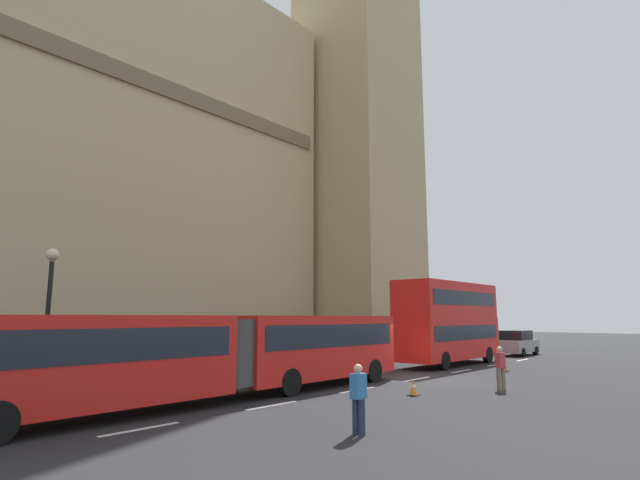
{
  "coord_description": "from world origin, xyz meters",
  "views": [
    {
      "loc": [
        -20.97,
        -12.2,
        2.84
      ],
      "look_at": [
        -1.55,
        4.85,
        6.88
      ],
      "focal_mm": 27.76,
      "sensor_mm": 36.0,
      "label": 1
    }
  ],
  "objects_px": {
    "articulated_bus": "(224,349)",
    "pedestrian_near_cones": "(358,396)",
    "traffic_cone_middle": "(505,366)",
    "pedestrian_by_kerb": "(500,366)",
    "double_decker_bus": "(448,319)",
    "traffic_cone_west": "(413,388)",
    "street_lamp": "(48,311)",
    "sedan_lead": "(517,343)"
  },
  "relations": [
    {
      "from": "double_decker_bus",
      "to": "traffic_cone_west",
      "type": "height_order",
      "value": "double_decker_bus"
    },
    {
      "from": "sedan_lead",
      "to": "traffic_cone_west",
      "type": "relative_size",
      "value": 7.59
    },
    {
      "from": "sedan_lead",
      "to": "pedestrian_by_kerb",
      "type": "distance_m",
      "value": 19.6
    },
    {
      "from": "double_decker_bus",
      "to": "sedan_lead",
      "type": "distance_m",
      "value": 10.63
    },
    {
      "from": "sedan_lead",
      "to": "pedestrian_near_cones",
      "type": "xyz_separation_m",
      "value": [
        -28.35,
        -6.29,
        -0.0
      ]
    },
    {
      "from": "articulated_bus",
      "to": "traffic_cone_west",
      "type": "distance_m",
      "value": 7.02
    },
    {
      "from": "articulated_bus",
      "to": "pedestrian_near_cones",
      "type": "distance_m",
      "value": 6.69
    },
    {
      "from": "articulated_bus",
      "to": "traffic_cone_middle",
      "type": "xyz_separation_m",
      "value": [
        15.43,
        -3.88,
        -1.46
      ]
    },
    {
      "from": "traffic_cone_middle",
      "to": "pedestrian_near_cones",
      "type": "relative_size",
      "value": 0.34
    },
    {
      "from": "double_decker_bus",
      "to": "pedestrian_by_kerb",
      "type": "relative_size",
      "value": 5.38
    },
    {
      "from": "sedan_lead",
      "to": "pedestrian_by_kerb",
      "type": "bearing_deg",
      "value": -162.11
    },
    {
      "from": "traffic_cone_west",
      "to": "street_lamp",
      "type": "relative_size",
      "value": 0.11
    },
    {
      "from": "street_lamp",
      "to": "articulated_bus",
      "type": "bearing_deg",
      "value": -46.8
    },
    {
      "from": "double_decker_bus",
      "to": "street_lamp",
      "type": "distance_m",
      "value": 21.62
    },
    {
      "from": "traffic_cone_west",
      "to": "sedan_lead",
      "type": "bearing_deg",
      "value": 10.55
    },
    {
      "from": "sedan_lead",
      "to": "pedestrian_near_cones",
      "type": "bearing_deg",
      "value": -167.49
    },
    {
      "from": "sedan_lead",
      "to": "traffic_cone_west",
      "type": "xyz_separation_m",
      "value": [
        -22.11,
        -4.12,
        -0.63
      ]
    },
    {
      "from": "pedestrian_by_kerb",
      "to": "articulated_bus",
      "type": "bearing_deg",
      "value": 144.19
    },
    {
      "from": "sedan_lead",
      "to": "pedestrian_near_cones",
      "type": "distance_m",
      "value": 29.04
    },
    {
      "from": "pedestrian_by_kerb",
      "to": "traffic_cone_middle",
      "type": "bearing_deg",
      "value": 19.93
    },
    {
      "from": "traffic_cone_west",
      "to": "pedestrian_near_cones",
      "type": "xyz_separation_m",
      "value": [
        -6.23,
        -2.17,
        0.63
      ]
    },
    {
      "from": "traffic_cone_west",
      "to": "pedestrian_by_kerb",
      "type": "height_order",
      "value": "pedestrian_by_kerb"
    },
    {
      "from": "pedestrian_by_kerb",
      "to": "sedan_lead",
      "type": "bearing_deg",
      "value": 17.89
    },
    {
      "from": "double_decker_bus",
      "to": "traffic_cone_middle",
      "type": "relative_size",
      "value": 15.67
    },
    {
      "from": "sedan_lead",
      "to": "traffic_cone_middle",
      "type": "distance_m",
      "value": 12.5
    },
    {
      "from": "pedestrian_near_cones",
      "to": "traffic_cone_middle",
      "type": "bearing_deg",
      "value": 9.34
    },
    {
      "from": "street_lamp",
      "to": "pedestrian_near_cones",
      "type": "distance_m",
      "value": 11.75
    },
    {
      "from": "articulated_bus",
      "to": "pedestrian_by_kerb",
      "type": "height_order",
      "value": "articulated_bus"
    },
    {
      "from": "articulated_bus",
      "to": "pedestrian_near_cones",
      "type": "relative_size",
      "value": 10.53
    },
    {
      "from": "articulated_bus",
      "to": "street_lamp",
      "type": "bearing_deg",
      "value": 133.2
    },
    {
      "from": "double_decker_bus",
      "to": "street_lamp",
      "type": "relative_size",
      "value": 1.72
    },
    {
      "from": "traffic_cone_middle",
      "to": "pedestrian_by_kerb",
      "type": "height_order",
      "value": "pedestrian_by_kerb"
    },
    {
      "from": "articulated_bus",
      "to": "double_decker_bus",
      "type": "bearing_deg",
      "value": 0.01
    },
    {
      "from": "street_lamp",
      "to": "pedestrian_by_kerb",
      "type": "distance_m",
      "value": 17.02
    },
    {
      "from": "street_lamp",
      "to": "traffic_cone_west",
      "type": "bearing_deg",
      "value": -43.15
    },
    {
      "from": "traffic_cone_west",
      "to": "pedestrian_by_kerb",
      "type": "relative_size",
      "value": 0.34
    },
    {
      "from": "double_decker_bus",
      "to": "traffic_cone_middle",
      "type": "bearing_deg",
      "value": -110.92
    },
    {
      "from": "street_lamp",
      "to": "pedestrian_by_kerb",
      "type": "relative_size",
      "value": 3.12
    },
    {
      "from": "double_decker_bus",
      "to": "traffic_cone_west",
      "type": "xyz_separation_m",
      "value": [
        -11.64,
        -4.41,
        -2.43
      ]
    },
    {
      "from": "double_decker_bus",
      "to": "articulated_bus",
      "type": "bearing_deg",
      "value": -179.99
    },
    {
      "from": "articulated_bus",
      "to": "sedan_lead",
      "type": "distance_m",
      "value": 27.4
    },
    {
      "from": "traffic_cone_middle",
      "to": "pedestrian_by_kerb",
      "type": "distance_m",
      "value": 7.15
    }
  ]
}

